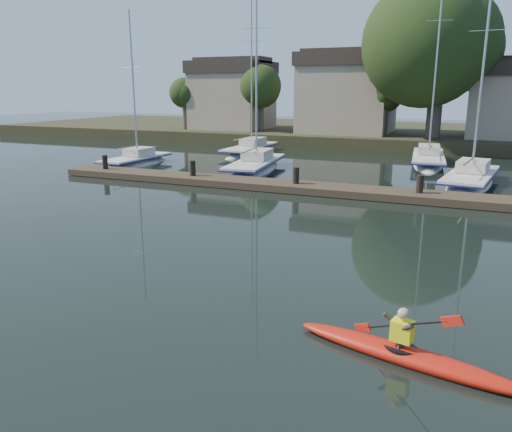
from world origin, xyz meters
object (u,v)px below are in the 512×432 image
at_px(kayak, 407,353).
at_px(sailboat_1, 255,174).
at_px(sailboat_5, 251,156).
at_px(dock, 354,191).
at_px(sailboat_3, 470,188).
at_px(sailboat_0, 136,168).
at_px(sailboat_6, 428,166).

xyz_separation_m(kayak, sailboat_1, (-11.59, 19.82, -0.38)).
relative_size(sailboat_1, sailboat_5, 1.00).
bearing_deg(sailboat_1, kayak, -66.73).
bearing_deg(kayak, dock, 118.34).
bearing_deg(sailboat_3, kayak, -85.00).
height_order(dock, sailboat_3, sailboat_3).
bearing_deg(sailboat_0, sailboat_1, 7.32).
bearing_deg(kayak, sailboat_6, 106.20).
bearing_deg(sailboat_6, sailboat_5, 173.85).
relative_size(dock, sailboat_0, 3.05).
xyz_separation_m(kayak, dock, (-4.19, 14.75, 0.02)).
bearing_deg(sailboat_0, dock, -13.62).
xyz_separation_m(kayak, sailboat_6, (-1.79, 27.39, -0.37)).
distance_m(kayak, dock, 15.33).
xyz_separation_m(kayak, sailboat_0, (-20.03, 18.89, -0.36)).
height_order(sailboat_0, sailboat_1, sailboat_1).
distance_m(sailboat_0, sailboat_1, 8.48).
distance_m(sailboat_0, sailboat_6, 20.12).
bearing_deg(sailboat_0, kayak, -42.29).
xyz_separation_m(sailboat_3, sailboat_6, (-2.76, 7.41, 0.02)).
distance_m(sailboat_1, sailboat_6, 12.39).
relative_size(sailboat_1, sailboat_3, 1.07).
distance_m(dock, sailboat_3, 7.36).
bearing_deg(sailboat_6, sailboat_0, -159.85).
bearing_deg(sailboat_5, sailboat_6, -1.06).
height_order(sailboat_1, sailboat_6, sailboat_6).
height_order(kayak, sailboat_1, sailboat_1).
xyz_separation_m(dock, sailboat_1, (-7.40, 5.07, -0.40)).
bearing_deg(sailboat_6, sailboat_1, -147.17).
bearing_deg(dock, sailboat_1, 145.59).
xyz_separation_m(dock, sailboat_0, (-15.83, 4.14, -0.39)).
xyz_separation_m(sailboat_0, sailboat_1, (8.43, 0.93, -0.02)).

